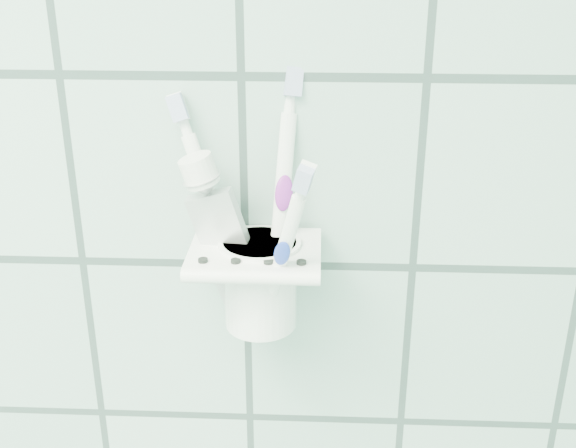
# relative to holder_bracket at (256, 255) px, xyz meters

# --- Properties ---
(holder_bracket) EXTENTS (0.11, 0.10, 0.03)m
(holder_bracket) POSITION_rel_holder_bracket_xyz_m (0.00, 0.00, 0.00)
(holder_bracket) COLOR white
(holder_bracket) RESTS_ON wall_back
(cup) EXTENTS (0.07, 0.07, 0.08)m
(cup) POSITION_rel_holder_bracket_xyz_m (0.00, 0.00, -0.03)
(cup) COLOR white
(cup) RESTS_ON holder_bracket
(toothbrush_pink) EXTENTS (0.06, 0.04, 0.20)m
(toothbrush_pink) POSITION_rel_holder_bracket_xyz_m (-0.01, 0.00, 0.04)
(toothbrush_pink) COLOR white
(toothbrush_pink) RESTS_ON cup
(toothbrush_blue) EXTENTS (0.03, 0.07, 0.22)m
(toothbrush_blue) POSITION_rel_holder_bracket_xyz_m (0.01, -0.00, 0.05)
(toothbrush_blue) COLOR white
(toothbrush_blue) RESTS_ON cup
(toothbrush_orange) EXTENTS (0.05, 0.06, 0.18)m
(toothbrush_orange) POSITION_rel_holder_bracket_xyz_m (0.01, -0.01, 0.03)
(toothbrush_orange) COLOR white
(toothbrush_orange) RESTS_ON cup
(toothpaste_tube) EXTENTS (0.07, 0.04, 0.16)m
(toothpaste_tube) POSITION_rel_holder_bracket_xyz_m (-0.01, 0.01, 0.03)
(toothpaste_tube) COLOR silver
(toothpaste_tube) RESTS_ON cup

